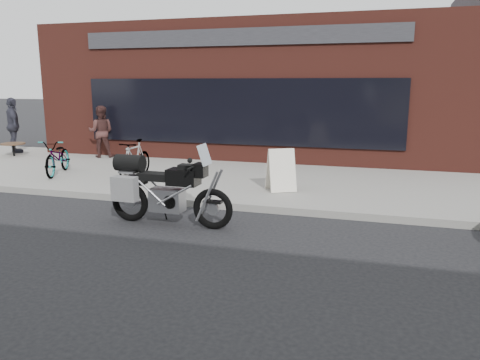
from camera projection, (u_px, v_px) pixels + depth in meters
The scene contains 10 objects.
ground at pixel (176, 299), 5.66m from camera, with size 120.00×120.00×0.00m, color black.
near_sidewalk at pixel (286, 180), 12.21m from camera, with size 44.00×6.00×0.15m, color gray.
storefront at pixel (272, 91), 18.88m from camera, with size 14.00×10.07×4.50m.
motorcycle at pixel (161, 190), 8.51m from camera, with size 2.42×0.78×1.53m.
bicycle_front at pixel (58, 157), 12.52m from camera, with size 0.63×1.80×0.94m, color gray.
bicycle_rear at pixel (135, 159), 12.03m from camera, with size 0.46×1.63×0.98m, color gray.
sandwich_sign at pixel (281, 170), 10.63m from camera, with size 0.79×0.77×0.96m.
cafe_table at pixel (13, 144), 15.66m from camera, with size 0.77×0.77×0.44m.
cafe_patron_left at pixel (101, 132), 15.34m from camera, with size 0.82×0.64×1.69m, color #462825.
cafe_patron_right at pixel (13, 125), 16.29m from camera, with size 1.13×0.47×1.92m, color #32323F.
Camera 1 is at (2.24, -4.81, 2.56)m, focal length 35.00 mm.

